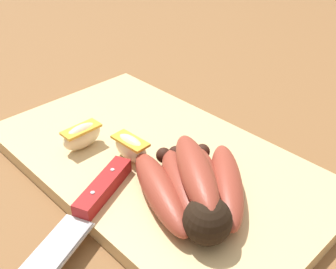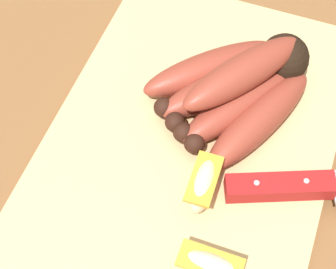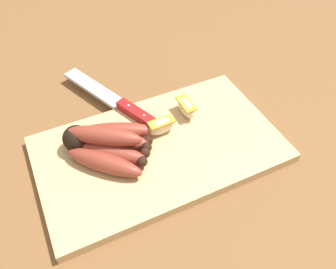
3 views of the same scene
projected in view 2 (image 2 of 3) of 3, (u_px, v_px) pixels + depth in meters
ground_plane at (157, 183)px, 0.53m from camera, size 6.00×6.00×0.00m
cutting_board at (179, 173)px, 0.53m from camera, size 0.47×0.27×0.02m
banana_bunch at (240, 87)px, 0.54m from camera, size 0.19×0.18×0.06m
chefs_knife at (332, 185)px, 0.50m from camera, size 0.13×0.27×0.02m
apple_wedge_near at (210, 267)px, 0.45m from camera, size 0.02×0.06×0.04m
apple_wedge_middle at (203, 185)px, 0.49m from camera, size 0.06×0.03×0.04m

